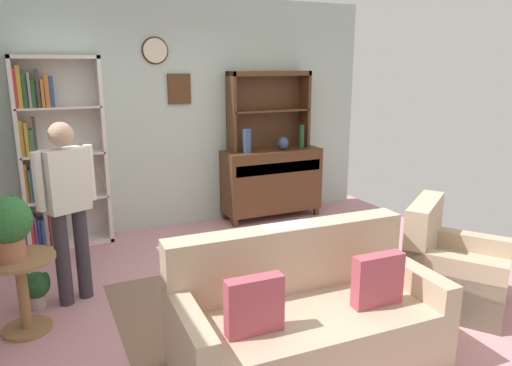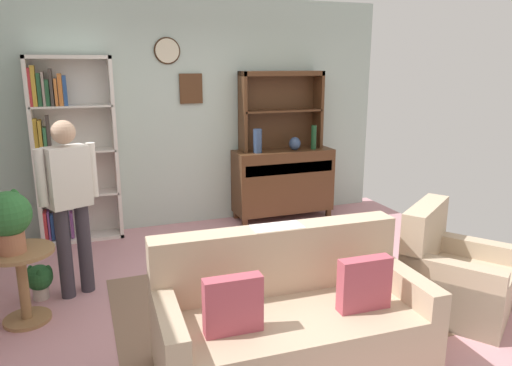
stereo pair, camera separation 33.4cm
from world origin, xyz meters
name	(u,v)px [view 1 (the left image)]	position (x,y,z in m)	size (l,w,h in m)	color
ground_plane	(255,290)	(0.00, 0.00, -0.01)	(5.40, 4.60, 0.02)	#C68C93
wall_back	(183,114)	(0.00, 2.13, 1.41)	(5.00, 0.09, 2.80)	#ADC1B7
area_rug	(290,299)	(0.20, -0.30, 0.00)	(2.91, 1.91, 0.01)	#846651
bookshelf	(55,156)	(-1.51, 1.94, 1.03)	(0.90, 0.30, 2.10)	silver
sideboard	(272,180)	(1.10, 1.86, 0.51)	(1.30, 0.45, 0.92)	#4C2D19
sideboard_hutch	(268,99)	(1.10, 1.97, 1.56)	(1.10, 0.26, 1.00)	#4C2D19
vase_tall	(247,141)	(0.71, 1.78, 1.07)	(0.11, 0.11, 0.30)	#33476B
vase_round	(283,143)	(1.23, 1.79, 1.01)	(0.15, 0.15, 0.17)	#33476B
bottle_wine	(301,137)	(1.49, 1.77, 1.08)	(0.07, 0.07, 0.31)	#194223
couch_floral	(305,320)	(-0.14, -1.12, 0.31)	(1.83, 0.91, 0.90)	#C6AD8E
armchair_floral	(451,271)	(1.41, -0.93, 0.29)	(1.06, 1.07, 0.88)	#C6AD8E
plant_stand	(22,286)	(-1.90, 0.11, 0.38)	(0.52, 0.52, 0.61)	#997047
potted_plant_large	(7,224)	(-1.94, 0.09, 0.89)	(0.35, 0.35, 0.48)	#AD6B4C
potted_plant_small	(36,287)	(-1.81, 0.48, 0.18)	(0.23, 0.23, 0.31)	beige
person_reading	(67,200)	(-1.50, 0.48, 0.91)	(0.51, 0.32, 1.56)	#38333D
coffee_table	(259,261)	(-0.04, -0.17, 0.35)	(0.80, 0.50, 0.42)	#4C2D19
book_stack	(256,255)	(-0.10, -0.23, 0.44)	(0.22, 0.14, 0.04)	gray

